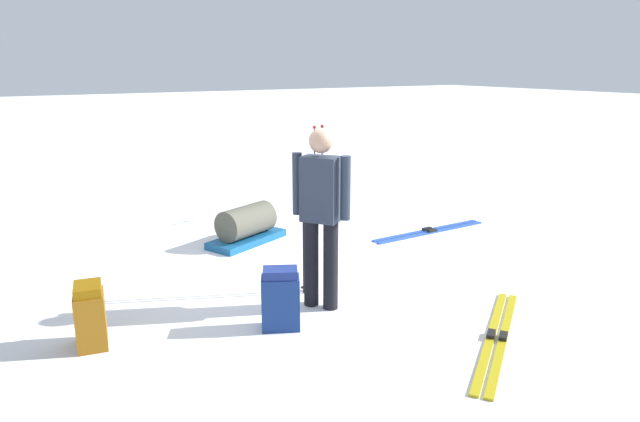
{
  "coord_description": "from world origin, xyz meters",
  "views": [
    {
      "loc": [
        3.09,
        5.14,
        2.27
      ],
      "look_at": [
        0.0,
        0.0,
        0.7
      ],
      "focal_mm": 31.99,
      "sensor_mm": 36.0,
      "label": 1
    }
  ],
  "objects": [
    {
      "name": "ground_plane",
      "position": [
        0.0,
        0.0,
        0.0
      ],
      "size": [
        80.0,
        80.0,
        0.0
      ],
      "primitive_type": "plane",
      "color": "white"
    },
    {
      "name": "skier_standing",
      "position": [
        0.48,
        0.81,
        0.95
      ],
      "size": [
        0.38,
        0.48,
        1.7
      ],
      "color": "black",
      "rests_on": "ground_plane"
    },
    {
      "name": "ski_pair_near",
      "position": [
        -2.08,
        -0.54,
        0.01
      ],
      "size": [
        1.87,
        0.21,
        0.05
      ],
      "color": "#2750AE",
      "rests_on": "ground_plane"
    },
    {
      "name": "ski_pair_far",
      "position": [
        -0.46,
        2.15,
        0.01
      ],
      "size": [
        1.68,
        1.29,
        0.05
      ],
      "color": "#B09C14",
      "rests_on": "ground_plane"
    },
    {
      "name": "backpack_large_dark",
      "position": [
        1.01,
        1.02,
        0.27
      ],
      "size": [
        0.39,
        0.35,
        0.55
      ],
      "color": "navy",
      "rests_on": "ground_plane"
    },
    {
      "name": "backpack_bright",
      "position": [
        2.49,
        0.51,
        0.26
      ],
      "size": [
        0.28,
        0.35,
        0.54
      ],
      "color": "#875412",
      "rests_on": "ground_plane"
    },
    {
      "name": "ski_poles_planted_near",
      "position": [
        0.41,
        0.43,
        0.77
      ],
      "size": [
        0.15,
        0.1,
        1.39
      ],
      "color": "#26192D",
      "rests_on": "ground_plane"
    },
    {
      "name": "ski_poles_planted_far",
      "position": [
        -1.15,
        -1.96,
        0.77
      ],
      "size": [
        0.23,
        0.12,
        1.39
      ],
      "color": "black",
      "rests_on": "ground_plane"
    },
    {
      "name": "gear_sled",
      "position": [
        0.27,
        -1.39,
        0.22
      ],
      "size": [
        1.16,
        0.84,
        0.49
      ],
      "color": "#145186",
      "rests_on": "ground_plane"
    }
  ]
}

